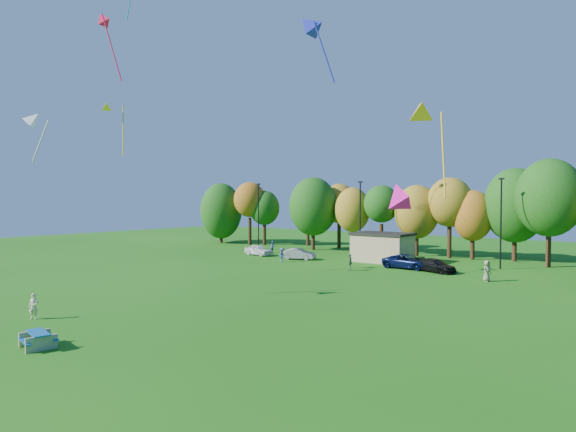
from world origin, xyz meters
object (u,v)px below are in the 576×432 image
Objects in this scene: picnic_table at (38,339)px; car_d at (435,266)px; kite_flyer at (34,306)px; car_c at (408,262)px; car_b at (299,254)px; car_a at (258,250)px.

car_d is at bearing 94.36° from picnic_table.
kite_flyer is 34.67m from car_d.
kite_flyer is 0.30× the size of car_c.
car_b is 13.30m from car_c.
picnic_table is at bearing -147.23° from car_a.
kite_flyer reaches higher than car_a.
kite_flyer is at bearing 168.66° from picnic_table.
picnic_table is at bearing 178.59° from car_c.
car_d is (3.04, -0.64, -0.08)m from car_c.
kite_flyer is at bearing -153.98° from car_a.
kite_flyer reaches higher than picnic_table.
picnic_table is 0.51× the size of car_a.
car_d is at bearing -84.38° from car_a.
picnic_table is 0.52× the size of car_b.
car_d is (16.33, -0.06, -0.01)m from car_b.
car_a is 22.78m from car_d.
picnic_table is 6.47m from kite_flyer.
car_c reaches higher than picnic_table.
car_a is 0.91× the size of car_d.
kite_flyer is at bearing 169.35° from car_b.
car_c is at bearing 38.79° from kite_flyer.
picnic_table is 39.97m from car_a.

